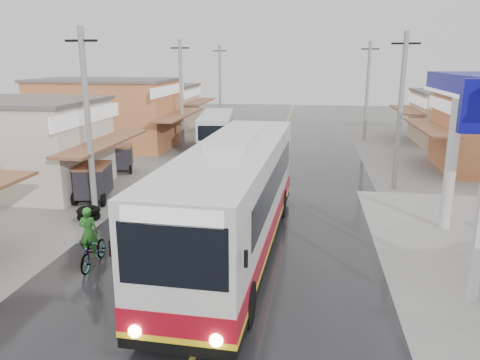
{
  "coord_description": "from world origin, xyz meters",
  "views": [
    {
      "loc": [
        2.47,
        -9.9,
        6.71
      ],
      "look_at": [
        -0.12,
        7.35,
        2.15
      ],
      "focal_mm": 35.0,
      "sensor_mm": 36.0,
      "label": 1
    }
  ],
  "objects_px": {
    "cyclist": "(92,246)",
    "tyre_stack": "(89,213)",
    "tricycle_near": "(93,180)",
    "tricycle_far": "(121,156)",
    "second_bus": "(217,131)",
    "coach_bus": "(235,198)"
  },
  "relations": [
    {
      "from": "second_bus",
      "to": "tricycle_far",
      "type": "height_order",
      "value": "second_bus"
    },
    {
      "from": "cyclist",
      "to": "tricycle_far",
      "type": "relative_size",
      "value": 0.95
    },
    {
      "from": "tyre_stack",
      "to": "second_bus",
      "type": "bearing_deg",
      "value": 81.47
    },
    {
      "from": "tricycle_near",
      "to": "tricycle_far",
      "type": "xyz_separation_m",
      "value": [
        -1.06,
        6.0,
        -0.1
      ]
    },
    {
      "from": "tyre_stack",
      "to": "tricycle_far",
      "type": "bearing_deg",
      "value": 103.22
    },
    {
      "from": "tricycle_far",
      "to": "tyre_stack",
      "type": "bearing_deg",
      "value": -94.54
    },
    {
      "from": "tricycle_near",
      "to": "tricycle_far",
      "type": "height_order",
      "value": "tricycle_near"
    },
    {
      "from": "tricycle_far",
      "to": "second_bus",
      "type": "bearing_deg",
      "value": 41.51
    },
    {
      "from": "cyclist",
      "to": "tricycle_near",
      "type": "bearing_deg",
      "value": 111.81
    },
    {
      "from": "coach_bus",
      "to": "cyclist",
      "type": "distance_m",
      "value": 5.01
    },
    {
      "from": "tyre_stack",
      "to": "tricycle_near",
      "type": "bearing_deg",
      "value": 110.28
    },
    {
      "from": "coach_bus",
      "to": "tyre_stack",
      "type": "xyz_separation_m",
      "value": [
        -6.76,
        2.49,
        -1.75
      ]
    },
    {
      "from": "coach_bus",
      "to": "second_bus",
      "type": "xyz_separation_m",
      "value": [
        -4.36,
        18.5,
        -0.53
      ]
    },
    {
      "from": "cyclist",
      "to": "tricycle_near",
      "type": "height_order",
      "value": "cyclist"
    },
    {
      "from": "second_bus",
      "to": "cyclist",
      "type": "height_order",
      "value": "second_bus"
    },
    {
      "from": "coach_bus",
      "to": "cyclist",
      "type": "height_order",
      "value": "coach_bus"
    },
    {
      "from": "cyclist",
      "to": "tricycle_near",
      "type": "xyz_separation_m",
      "value": [
        -3.26,
        6.97,
        0.32
      ]
    },
    {
      "from": "second_bus",
      "to": "tricycle_far",
      "type": "relative_size",
      "value": 3.75
    },
    {
      "from": "cyclist",
      "to": "tyre_stack",
      "type": "distance_m",
      "value": 4.98
    },
    {
      "from": "second_bus",
      "to": "coach_bus",
      "type": "bearing_deg",
      "value": -83.99
    },
    {
      "from": "coach_bus",
      "to": "tyre_stack",
      "type": "distance_m",
      "value": 7.42
    },
    {
      "from": "coach_bus",
      "to": "tricycle_near",
      "type": "height_order",
      "value": "coach_bus"
    }
  ]
}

